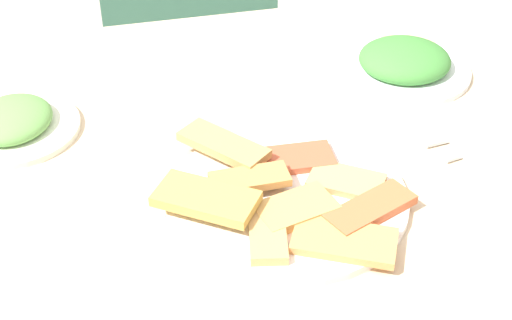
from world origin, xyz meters
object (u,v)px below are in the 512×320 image
(dining_table, at_px, (238,202))
(spoon, at_px, (481,130))
(salad_plate_greens, at_px, (404,63))
(paper_napkin, at_px, (486,139))
(fork, at_px, (492,143))
(pide_platter, at_px, (285,196))
(salad_plate_rice, at_px, (12,123))
(dining_chair, at_px, (198,48))

(dining_table, bearing_deg, spoon, -2.46)
(salad_plate_greens, height_order, spoon, salad_plate_greens)
(salad_plate_greens, xyz_separation_m, paper_napkin, (0.05, -0.22, -0.02))
(paper_napkin, height_order, fork, fork)
(dining_table, xyz_separation_m, pide_platter, (0.04, -0.11, 0.09))
(salad_plate_greens, bearing_deg, dining_table, -151.40)
(spoon, bearing_deg, salad_plate_rice, 158.34)
(salad_plate_rice, bearing_deg, paper_napkin, -15.38)
(paper_napkin, bearing_deg, fork, -90.00)
(pide_platter, distance_m, salad_plate_greens, 0.41)
(salad_plate_greens, relative_size, paper_napkin, 1.99)
(dining_table, relative_size, dining_chair, 1.30)
(salad_plate_greens, xyz_separation_m, salad_plate_rice, (-0.65, -0.03, -0.00))
(dining_table, bearing_deg, dining_chair, 84.73)
(fork, bearing_deg, paper_napkin, 78.24)
(dining_table, height_order, fork, fork)
(salad_plate_rice, bearing_deg, spoon, -14.00)
(dining_table, height_order, spoon, spoon)
(spoon, bearing_deg, paper_napkin, -97.66)
(dining_table, bearing_deg, fork, -7.82)
(dining_table, distance_m, spoon, 0.39)
(fork, xyz_separation_m, spoon, (0.00, 0.04, 0.00))
(dining_table, bearing_deg, pide_platter, -67.68)
(dining_chair, height_order, paper_napkin, dining_chair)
(dining_chair, xyz_separation_m, salad_plate_rice, (-0.39, -0.66, 0.27))
(dining_chair, distance_m, paper_napkin, 0.94)
(dining_table, distance_m, salad_plate_greens, 0.39)
(salad_plate_greens, height_order, fork, salad_plate_greens)
(pide_platter, relative_size, paper_napkin, 3.07)
(pide_platter, bearing_deg, dining_chair, 88.06)
(dining_chair, bearing_deg, fork, -70.59)
(dining_chair, height_order, salad_plate_greens, dining_chair)
(salad_plate_greens, bearing_deg, paper_napkin, -78.21)
(dining_chair, xyz_separation_m, paper_napkin, (0.31, -0.85, 0.26))
(salad_plate_rice, distance_m, spoon, 0.72)
(dining_table, xyz_separation_m, fork, (0.38, -0.05, 0.08))
(paper_napkin, height_order, spoon, spoon)
(dining_chair, relative_size, fork, 5.14)
(paper_napkin, distance_m, fork, 0.02)
(paper_napkin, bearing_deg, spoon, 90.00)
(pide_platter, height_order, spoon, pide_platter)
(pide_platter, distance_m, paper_napkin, 0.35)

